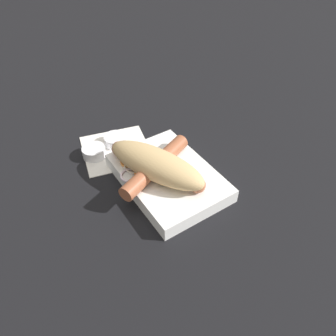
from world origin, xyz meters
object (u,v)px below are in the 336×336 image
food_tray (168,177)px  condiment_cup_near (115,141)px  condiment_cup_far (94,153)px  sausage (156,166)px  bread_roll (156,164)px

food_tray → condiment_cup_near: 0.16m
condiment_cup_far → food_tray: bearing=-150.2°
food_tray → sausage: (0.01, 0.02, 0.03)m
bread_roll → condiment_cup_far: 0.16m
food_tray → condiment_cup_far: 0.17m
sausage → condiment_cup_near: bearing=5.2°
bread_roll → condiment_cup_near: 0.16m
bread_roll → sausage: size_ratio=1.08×
sausage → condiment_cup_near: (0.15, 0.01, -0.03)m
food_tray → bread_roll: (0.01, 0.02, 0.04)m
bread_roll → condiment_cup_far: (0.14, 0.06, -0.04)m
bread_roll → sausage: 0.01m
condiment_cup_far → condiment_cup_near: bearing=-79.0°
food_tray → condiment_cup_near: bearing=11.0°
sausage → condiment_cup_near: 0.15m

